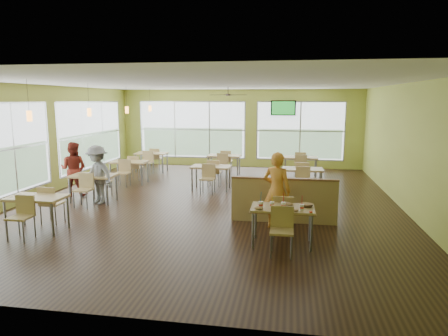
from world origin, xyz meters
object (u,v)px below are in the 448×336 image
(half_wall_divider, at_px, (284,200))
(man_plaid, at_px, (277,190))
(food_basket, at_px, (307,205))
(main_table, at_px, (283,213))

(half_wall_divider, height_order, man_plaid, man_plaid)
(food_basket, bearing_deg, main_table, -166.27)
(half_wall_divider, distance_m, food_basket, 1.44)
(main_table, bearing_deg, food_basket, 13.73)
(food_basket, bearing_deg, man_plaid, 123.85)
(man_plaid, relative_size, food_basket, 6.75)
(main_table, distance_m, food_basket, 0.49)
(main_table, bearing_deg, half_wall_divider, 90.00)
(half_wall_divider, height_order, food_basket, half_wall_divider)
(main_table, xyz_separation_m, man_plaid, (-0.15, 1.01, 0.21))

